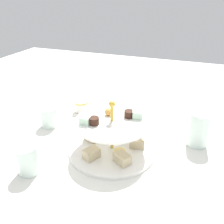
# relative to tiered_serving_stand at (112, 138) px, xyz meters

# --- Properties ---
(ground_plane) EXTENTS (2.40, 2.40, 0.00)m
(ground_plane) POSITION_rel_tiered_serving_stand_xyz_m (-0.00, 0.00, -0.05)
(ground_plane) COLOR silver
(tiered_serving_stand) EXTENTS (0.28, 0.28, 0.18)m
(tiered_serving_stand) POSITION_rel_tiered_serving_stand_xyz_m (0.00, 0.00, 0.00)
(tiered_serving_stand) COLOR white
(tiered_serving_stand) RESTS_ON ground_plane
(water_glass_tall_right) EXTENTS (0.07, 0.07, 0.12)m
(water_glass_tall_right) POSITION_rel_tiered_serving_stand_xyz_m (0.26, 0.13, 0.01)
(water_glass_tall_right) COLOR silver
(water_glass_tall_right) RESTS_ON ground_plane
(water_glass_short_left) EXTENTS (0.06, 0.06, 0.07)m
(water_glass_short_left) POSITION_rel_tiered_serving_stand_xyz_m (-0.28, 0.06, -0.01)
(water_glass_short_left) COLOR silver
(water_glass_short_left) RESTS_ON ground_plane
(teacup_with_saucer) EXTENTS (0.09, 0.09, 0.05)m
(teacup_with_saucer) POSITION_rel_tiered_serving_stand_xyz_m (-0.22, 0.21, -0.02)
(teacup_with_saucer) COLOR white
(teacup_with_saucer) RESTS_ON ground_plane
(butter_knife_right) EXTENTS (0.17, 0.03, 0.00)m
(butter_knife_right) POSITION_rel_tiered_serving_stand_xyz_m (-0.00, 0.34, -0.05)
(butter_knife_right) COLOR silver
(butter_knife_right) RESTS_ON ground_plane
(water_glass_mid_back) EXTENTS (0.06, 0.06, 0.09)m
(water_glass_mid_back) POSITION_rel_tiered_serving_stand_xyz_m (-0.19, -0.18, -0.00)
(water_glass_mid_back) COLOR silver
(water_glass_mid_back) RESTS_ON ground_plane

